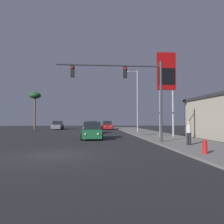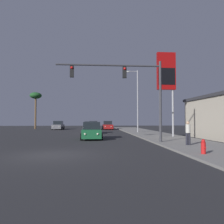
{
  "view_description": "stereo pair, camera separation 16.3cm",
  "coord_description": "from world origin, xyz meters",
  "px_view_note": "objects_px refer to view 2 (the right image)",
  "views": [
    {
      "loc": [
        2.12,
        -11.91,
        1.88
      ],
      "look_at": [
        4.38,
        14.34,
        2.84
      ],
      "focal_mm": 35.0,
      "sensor_mm": 36.0,
      "label": 1
    },
    {
      "loc": [
        2.28,
        -11.93,
        1.88
      ],
      "look_at": [
        4.38,
        14.34,
        2.84
      ],
      "focal_mm": 35.0,
      "sensor_mm": 36.0,
      "label": 2
    }
  ],
  "objects_px": {
    "car_green": "(92,131)",
    "pedestrian_on_sidewalk": "(188,132)",
    "car_tan": "(93,126)",
    "car_grey": "(58,126)",
    "palm_tree_far": "(36,97)",
    "gas_station_sign": "(166,76)",
    "car_red": "(108,126)",
    "traffic_light_mast": "(130,84)",
    "car_white": "(91,128)",
    "fire_hydrant": "(203,147)",
    "street_lamp": "(137,98)"
  },
  "relations": [
    {
      "from": "car_tan",
      "to": "car_grey",
      "type": "bearing_deg",
      "value": -6.54
    },
    {
      "from": "traffic_light_mast",
      "to": "fire_hydrant",
      "type": "bearing_deg",
      "value": -65.47
    },
    {
      "from": "car_red",
      "to": "traffic_light_mast",
      "type": "xyz_separation_m",
      "value": [
        0.25,
        -25.75,
        4.02
      ]
    },
    {
      "from": "car_green",
      "to": "gas_station_sign",
      "type": "xyz_separation_m",
      "value": [
        7.93,
        1.12,
        5.86
      ]
    },
    {
      "from": "car_tan",
      "to": "car_white",
      "type": "relative_size",
      "value": 1.0
    },
    {
      "from": "car_white",
      "to": "car_green",
      "type": "xyz_separation_m",
      "value": [
        0.27,
        -9.2,
        0.0
      ]
    },
    {
      "from": "car_tan",
      "to": "pedestrian_on_sidewalk",
      "type": "bearing_deg",
      "value": 101.65
    },
    {
      "from": "car_green",
      "to": "car_white",
      "type": "bearing_deg",
      "value": -88.61
    },
    {
      "from": "car_red",
      "to": "fire_hydrant",
      "type": "xyz_separation_m",
      "value": [
        3.07,
        -31.93,
        -0.27
      ]
    },
    {
      "from": "street_lamp",
      "to": "pedestrian_on_sidewalk",
      "type": "height_order",
      "value": "street_lamp"
    },
    {
      "from": "car_tan",
      "to": "fire_hydrant",
      "type": "height_order",
      "value": "car_tan"
    },
    {
      "from": "car_white",
      "to": "gas_station_sign",
      "type": "bearing_deg",
      "value": 136.75
    },
    {
      "from": "fire_hydrant",
      "to": "palm_tree_far",
      "type": "distance_m",
      "value": 39.7
    },
    {
      "from": "traffic_light_mast",
      "to": "fire_hydrant",
      "type": "relative_size",
      "value": 11.07
    },
    {
      "from": "car_grey",
      "to": "palm_tree_far",
      "type": "distance_m",
      "value": 7.98
    },
    {
      "from": "car_red",
      "to": "gas_station_sign",
      "type": "xyz_separation_m",
      "value": [
        5.09,
        -20.19,
        5.86
      ]
    },
    {
      "from": "car_grey",
      "to": "fire_hydrant",
      "type": "height_order",
      "value": "car_grey"
    },
    {
      "from": "street_lamp",
      "to": "palm_tree_far",
      "type": "relative_size",
      "value": 1.19
    },
    {
      "from": "car_tan",
      "to": "traffic_light_mast",
      "type": "height_order",
      "value": "traffic_light_mast"
    },
    {
      "from": "street_lamp",
      "to": "pedestrian_on_sidewalk",
      "type": "xyz_separation_m",
      "value": [
        0.41,
        -16.42,
        -4.08
      ]
    },
    {
      "from": "car_tan",
      "to": "street_lamp",
      "type": "xyz_separation_m",
      "value": [
        6.4,
        -11.82,
        4.36
      ]
    },
    {
      "from": "palm_tree_far",
      "to": "gas_station_sign",
      "type": "bearing_deg",
      "value": -49.6
    },
    {
      "from": "car_grey",
      "to": "fire_hydrant",
      "type": "xyz_separation_m",
      "value": [
        12.76,
        -32.69,
        -0.27
      ]
    },
    {
      "from": "car_grey",
      "to": "street_lamp",
      "type": "xyz_separation_m",
      "value": [
        13.25,
        -12.38,
        4.36
      ]
    },
    {
      "from": "car_green",
      "to": "pedestrian_on_sidewalk",
      "type": "relative_size",
      "value": 2.58
    },
    {
      "from": "car_tan",
      "to": "pedestrian_on_sidewalk",
      "type": "distance_m",
      "value": 29.05
    },
    {
      "from": "car_tan",
      "to": "car_white",
      "type": "distance_m",
      "value": 12.32
    },
    {
      "from": "car_red",
      "to": "car_green",
      "type": "xyz_separation_m",
      "value": [
        -2.84,
        -21.31,
        0.0
      ]
    },
    {
      "from": "car_white",
      "to": "street_lamp",
      "type": "height_order",
      "value": "street_lamp"
    },
    {
      "from": "fire_hydrant",
      "to": "palm_tree_far",
      "type": "height_order",
      "value": "palm_tree_far"
    },
    {
      "from": "car_tan",
      "to": "traffic_light_mast",
      "type": "bearing_deg",
      "value": 94.88
    },
    {
      "from": "street_lamp",
      "to": "car_grey",
      "type": "bearing_deg",
      "value": 136.96
    },
    {
      "from": "car_tan",
      "to": "fire_hydrant",
      "type": "relative_size",
      "value": 5.71
    },
    {
      "from": "gas_station_sign",
      "to": "fire_hydrant",
      "type": "distance_m",
      "value": 13.4
    },
    {
      "from": "car_tan",
      "to": "pedestrian_on_sidewalk",
      "type": "xyz_separation_m",
      "value": [
        6.81,
        -28.24,
        0.27
      ]
    },
    {
      "from": "pedestrian_on_sidewalk",
      "to": "gas_station_sign",
      "type": "bearing_deg",
      "value": 81.89
    },
    {
      "from": "car_grey",
      "to": "palm_tree_far",
      "type": "xyz_separation_m",
      "value": [
        -4.99,
        2.29,
        5.79
      ]
    },
    {
      "from": "car_grey",
      "to": "car_white",
      "type": "distance_m",
      "value": 14.46
    },
    {
      "from": "car_tan",
      "to": "gas_station_sign",
      "type": "bearing_deg",
      "value": 109.33
    },
    {
      "from": "car_grey",
      "to": "gas_station_sign",
      "type": "relative_size",
      "value": 0.48
    },
    {
      "from": "gas_station_sign",
      "to": "pedestrian_on_sidewalk",
      "type": "xyz_separation_m",
      "value": [
        -1.12,
        -7.84,
        -5.58
      ]
    },
    {
      "from": "car_white",
      "to": "car_red",
      "type": "bearing_deg",
      "value": -103.11
    },
    {
      "from": "street_lamp",
      "to": "fire_hydrant",
      "type": "height_order",
      "value": "street_lamp"
    },
    {
      "from": "gas_station_sign",
      "to": "street_lamp",
      "type": "bearing_deg",
      "value": 100.1
    },
    {
      "from": "pedestrian_on_sidewalk",
      "to": "car_green",
      "type": "bearing_deg",
      "value": 135.39
    },
    {
      "from": "car_white",
      "to": "fire_hydrant",
      "type": "relative_size",
      "value": 5.7
    },
    {
      "from": "car_tan",
      "to": "fire_hydrant",
      "type": "xyz_separation_m",
      "value": [
        5.91,
        -32.13,
        -0.27
      ]
    },
    {
      "from": "pedestrian_on_sidewalk",
      "to": "fire_hydrant",
      "type": "bearing_deg",
      "value": -103.0
    },
    {
      "from": "car_grey",
      "to": "car_white",
      "type": "height_order",
      "value": "same"
    },
    {
      "from": "car_green",
      "to": "pedestrian_on_sidewalk",
      "type": "xyz_separation_m",
      "value": [
        6.81,
        -6.72,
        0.27
      ]
    }
  ]
}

